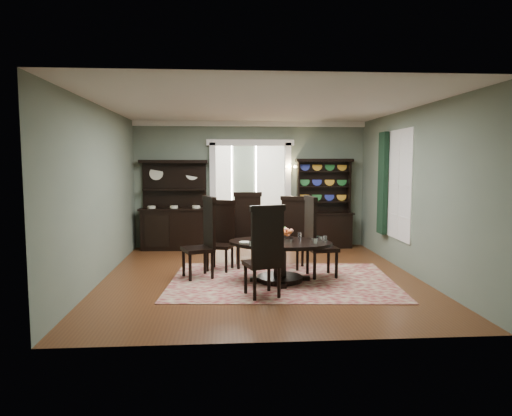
% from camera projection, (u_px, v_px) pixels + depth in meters
% --- Properties ---
extents(room, '(5.51, 6.01, 3.01)m').
position_uv_depth(room, '(260.00, 188.00, 8.03)').
color(room, '#573017').
rests_on(room, ground).
extents(parlor, '(3.51, 3.50, 3.01)m').
position_uv_depth(parlor, '(245.00, 180.00, 13.48)').
color(parlor, '#573017').
rests_on(parlor, ground).
extents(doorway_trim, '(2.08, 0.25, 2.57)m').
position_uv_depth(doorway_trim, '(250.00, 180.00, 10.96)').
color(doorway_trim, white).
rests_on(doorway_trim, floor).
extents(right_window, '(0.15, 1.47, 2.12)m').
position_uv_depth(right_window, '(391.00, 184.00, 9.09)').
color(right_window, white).
rests_on(right_window, wall_right).
extents(wall_sconce, '(0.27, 0.21, 0.21)m').
position_uv_depth(wall_sconce, '(290.00, 168.00, 10.84)').
color(wall_sconce, gold).
rests_on(wall_sconce, back_wall_right).
extents(rug, '(3.97, 2.92, 0.01)m').
position_uv_depth(rug, '(282.00, 281.00, 7.82)').
color(rug, maroon).
rests_on(rug, floor).
extents(dining_table, '(1.96, 1.95, 0.69)m').
position_uv_depth(dining_table, '(280.00, 254.00, 7.75)').
color(dining_table, black).
rests_on(dining_table, rug).
extents(centerpiece, '(1.50, 0.97, 0.25)m').
position_uv_depth(centerpiece, '(285.00, 237.00, 7.78)').
color(centerpiece, silver).
rests_on(centerpiece, dining_table).
extents(chair_far_left, '(0.61, 0.59, 1.32)m').
position_uv_depth(chair_far_left, '(222.00, 233.00, 8.64)').
color(chair_far_left, black).
rests_on(chair_far_left, rug).
extents(chair_far_mid, '(0.56, 0.51, 1.45)m').
position_uv_depth(chair_far_mid, '(248.00, 227.00, 8.92)').
color(chair_far_mid, black).
rests_on(chair_far_mid, rug).
extents(chair_far_right, '(0.66, 0.65, 1.38)m').
position_uv_depth(chair_far_right, '(292.00, 230.00, 8.82)').
color(chair_far_right, black).
rests_on(chair_far_right, rug).
extents(chair_end_left, '(0.66, 0.68, 1.44)m').
position_uv_depth(chair_end_left, '(204.00, 235.00, 8.01)').
color(chair_end_left, black).
rests_on(chair_end_left, rug).
extents(chair_end_right, '(0.57, 0.59, 1.44)m').
position_uv_depth(chair_end_right, '(316.00, 235.00, 8.03)').
color(chair_end_right, black).
rests_on(chair_end_right, rug).
extents(chair_near, '(0.64, 0.62, 1.41)m').
position_uv_depth(chair_near, '(265.00, 250.00, 6.75)').
color(chair_near, black).
rests_on(chair_near, rug).
extents(sideboard, '(1.61, 0.63, 2.09)m').
position_uv_depth(sideboard, '(174.00, 218.00, 10.67)').
color(sideboard, black).
rests_on(sideboard, floor).
extents(welsh_dresser, '(1.36, 0.50, 2.12)m').
position_uv_depth(welsh_dresser, '(324.00, 215.00, 10.94)').
color(welsh_dresser, black).
rests_on(welsh_dresser, floor).
extents(parlor_table, '(0.81, 0.81, 0.75)m').
position_uv_depth(parlor_table, '(243.00, 217.00, 13.00)').
color(parlor_table, brown).
rests_on(parlor_table, parlor_floor).
extents(parlor_chair_left, '(0.40, 0.39, 0.87)m').
position_uv_depth(parlor_chair_left, '(231.00, 218.00, 13.00)').
color(parlor_chair_left, brown).
rests_on(parlor_chair_left, parlor_floor).
extents(parlor_chair_right, '(0.44, 0.43, 0.93)m').
position_uv_depth(parlor_chair_right, '(260.00, 217.00, 12.85)').
color(parlor_chair_right, brown).
rests_on(parlor_chair_right, parlor_floor).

